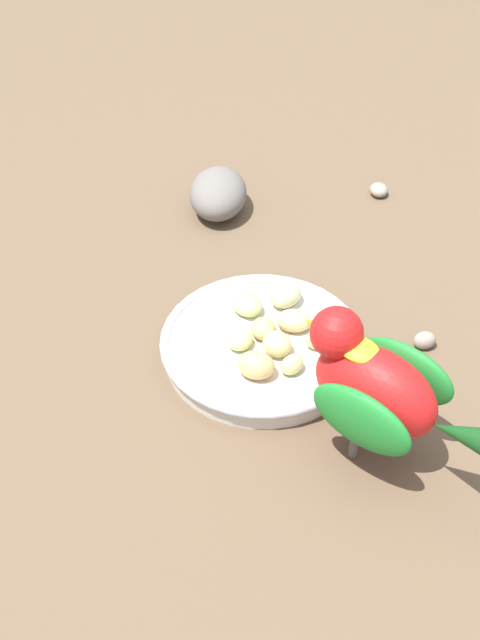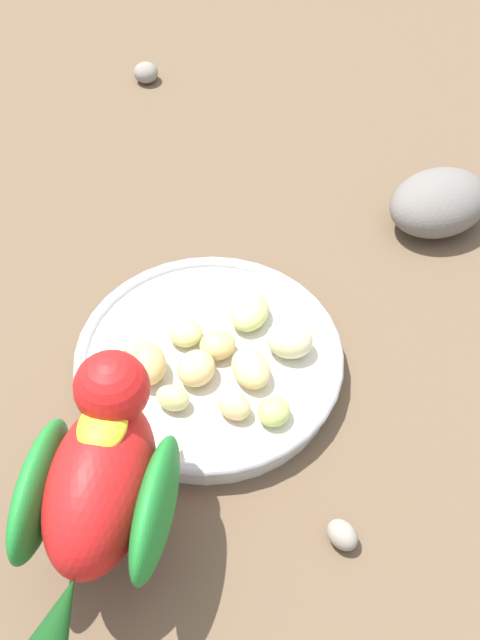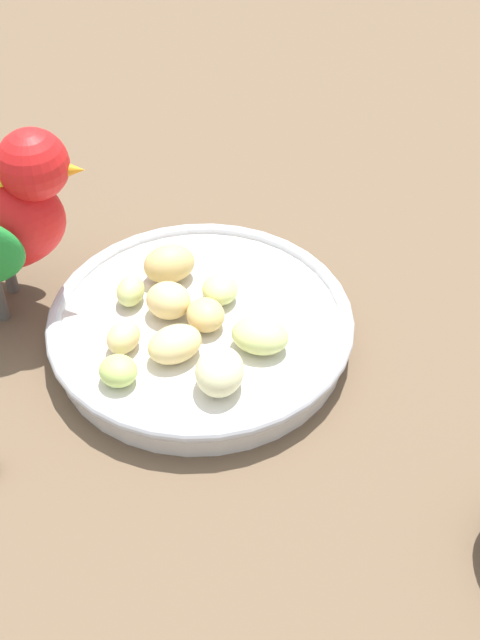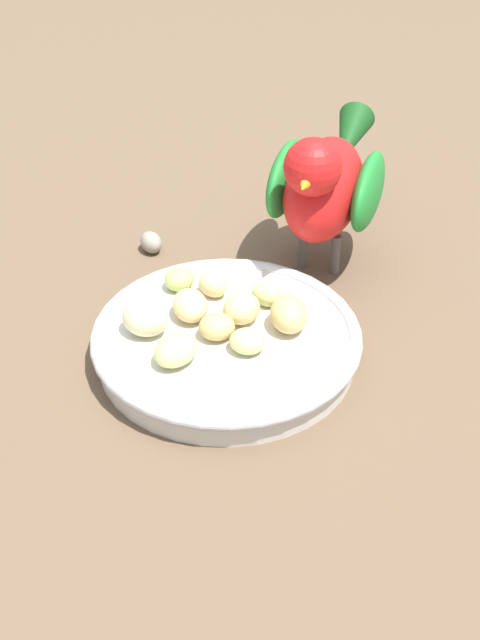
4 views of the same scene
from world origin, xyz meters
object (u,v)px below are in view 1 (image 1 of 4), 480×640
apple_piece_7 (263,329)px  pebble_1 (425,340)px  apple_piece_0 (292,365)px  pebble_0 (379,190)px  apple_piece_4 (277,344)px  apple_piece_5 (256,365)px  apple_piece_2 (239,342)px  feeding_bowl (262,346)px  rock_large (218,193)px  apple_piece_3 (246,304)px  apple_piece_6 (285,294)px  parrot (380,388)px  apple_piece_9 (334,324)px  apple_piece_8 (318,339)px  apple_piece_1 (294,321)px

apple_piece_7 → pebble_1: size_ratio=1.16×
apple_piece_0 → pebble_0: bearing=8.4°
apple_piece_4 → apple_piece_5: (-0.04, 0.00, 0.00)m
apple_piece_2 → apple_piece_7: 0.03m
apple_piece_5 → apple_piece_7: 0.06m
feeding_bowl → rock_large: 0.27m
feeding_bowl → apple_piece_4: bearing=-112.6°
apple_piece_3 → apple_piece_6: 0.04m
apple_piece_6 → pebble_1: 0.16m
apple_piece_2 → apple_piece_7: (0.03, -0.01, 0.00)m
apple_piece_5 → pebble_1: size_ratio=1.56×
parrot → apple_piece_2: bearing=-4.4°
apple_piece_5 → pebble_1: (0.14, -0.13, -0.03)m
apple_piece_4 → pebble_0: (0.36, 0.03, -0.03)m
apple_piece_9 → apple_piece_5: bearing=157.4°
apple_piece_6 → apple_piece_2: bearing=173.2°
apple_piece_3 → pebble_1: (0.06, -0.18, -0.02)m
feeding_bowl → apple_piece_3: bearing=48.8°
apple_piece_4 → apple_piece_7: 0.03m
apple_piece_6 → parrot: parrot is taller
apple_piece_8 → parrot: parrot is taller
pebble_1 → apple_piece_1: bearing=117.0°
apple_piece_5 → apple_piece_6: bearing=12.0°
apple_piece_6 → pebble_0: 0.28m
apple_piece_2 → pebble_0: size_ratio=1.06×
apple_piece_1 → rock_large: rock_large is taller
apple_piece_9 → parrot: (-0.11, -0.09, 0.05)m
apple_piece_2 → apple_piece_4: 0.04m
pebble_1 → apple_piece_7: bearing=121.2°
apple_piece_4 → apple_piece_6: bearing=20.5°
parrot → pebble_0: parrot is taller
apple_piece_6 → pebble_0: bearing=0.4°
apple_piece_3 → apple_piece_5: 0.10m
apple_piece_1 → apple_piece_5: apple_piece_5 is taller
apple_piece_3 → apple_piece_9: bearing=-79.4°
apple_piece_2 → rock_large: size_ratio=0.29×
apple_piece_2 → apple_piece_7: bearing=-24.5°
parrot → pebble_0: size_ratio=8.01×
apple_piece_1 → rock_large: size_ratio=0.38×
feeding_bowl → parrot: bearing=-112.7°
apple_piece_8 → pebble_0: 0.33m
apple_piece_6 → apple_piece_7: 0.06m
apple_piece_8 → rock_large: rock_large is taller
apple_piece_0 → apple_piece_8: same height
apple_piece_1 → apple_piece_8: size_ratio=1.41×
apple_piece_1 → pebble_0: apple_piece_1 is taller
parrot → pebble_1: 0.18m
apple_piece_1 → apple_piece_2: (-0.06, 0.04, -0.00)m
rock_large → apple_piece_6: bearing=-130.6°
parrot → apple_piece_3: bearing=-17.6°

